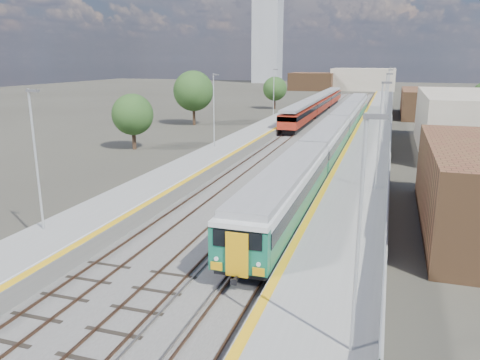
% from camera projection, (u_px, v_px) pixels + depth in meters
% --- Properties ---
extents(ground, '(320.00, 320.00, 0.00)m').
position_uv_depth(ground, '(330.00, 137.00, 61.29)').
color(ground, '#47443A').
rests_on(ground, ground).
extents(ballast_bed, '(10.50, 155.00, 0.06)m').
position_uv_depth(ballast_bed, '(316.00, 133.00, 64.25)').
color(ballast_bed, '#565451').
rests_on(ballast_bed, ground).
extents(tracks, '(8.96, 160.00, 0.17)m').
position_uv_depth(tracks, '(322.00, 131.00, 65.60)').
color(tracks, '#4C3323').
rests_on(tracks, ground).
extents(platform_right, '(4.70, 155.00, 8.52)m').
position_uv_depth(platform_right, '(373.00, 132.00, 61.89)').
color(platform_right, slate).
rests_on(platform_right, ground).
extents(platform_left, '(4.30, 155.00, 8.52)m').
position_uv_depth(platform_left, '(268.00, 128.00, 66.12)').
color(platform_left, slate).
rests_on(platform_left, ground).
extents(buildings, '(72.00, 185.50, 40.00)m').
position_uv_depth(buildings, '(309.00, 57.00, 145.62)').
color(buildings, brown).
rests_on(buildings, ground).
extents(green_train, '(2.72, 75.86, 3.00)m').
position_uv_depth(green_train, '(338.00, 128.00, 54.71)').
color(green_train, black).
rests_on(green_train, ground).
extents(red_train, '(2.66, 53.96, 3.35)m').
position_uv_depth(red_train, '(318.00, 104.00, 85.46)').
color(red_train, black).
rests_on(red_train, ground).
extents(tree_a, '(4.62, 4.62, 6.26)m').
position_uv_depth(tree_a, '(133.00, 115.00, 52.19)').
color(tree_a, '#382619').
rests_on(tree_a, ground).
extents(tree_b, '(6.12, 6.12, 8.29)m').
position_uv_depth(tree_b, '(193.00, 91.00, 71.33)').
color(tree_b, '#382619').
rests_on(tree_b, ground).
extents(tree_c, '(4.82, 4.82, 6.53)m').
position_uv_depth(tree_c, '(275.00, 89.00, 94.59)').
color(tree_c, '#382619').
rests_on(tree_c, ground).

